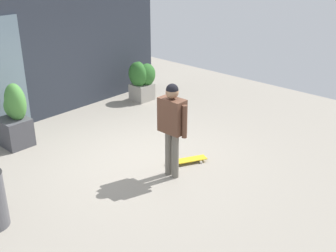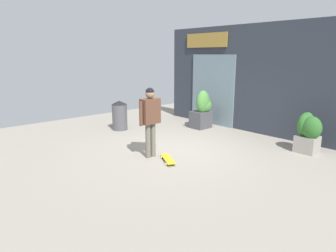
{
  "view_description": "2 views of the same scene",
  "coord_description": "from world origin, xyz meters",
  "px_view_note": "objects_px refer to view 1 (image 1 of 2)",
  "views": [
    {
      "loc": [
        -5.15,
        -5.38,
        3.96
      ],
      "look_at": [
        0.21,
        -0.48,
        0.8
      ],
      "focal_mm": 45.27,
      "sensor_mm": 36.0,
      "label": 1
    },
    {
      "loc": [
        5.72,
        -5.43,
        2.57
      ],
      "look_at": [
        0.21,
        -0.48,
        0.8
      ],
      "focal_mm": 32.39,
      "sensor_mm": 36.0,
      "label": 2
    }
  ],
  "objects_px": {
    "skateboard": "(187,160)",
    "skateboarder": "(172,121)",
    "planter_box_left": "(141,79)",
    "planter_box_right": "(15,116)"
  },
  "relations": [
    {
      "from": "skateboarder",
      "to": "skateboard",
      "type": "height_order",
      "value": "skateboarder"
    },
    {
      "from": "skateboard",
      "to": "skateboarder",
      "type": "bearing_deg",
      "value": -142.53
    },
    {
      "from": "planter_box_left",
      "to": "skateboarder",
      "type": "bearing_deg",
      "value": -126.64
    },
    {
      "from": "skateboard",
      "to": "planter_box_right",
      "type": "height_order",
      "value": "planter_box_right"
    },
    {
      "from": "skateboard",
      "to": "planter_box_right",
      "type": "bearing_deg",
      "value": 146.32
    },
    {
      "from": "skateboard",
      "to": "planter_box_right",
      "type": "xyz_separation_m",
      "value": [
        -1.76,
        3.21,
        0.57
      ]
    },
    {
      "from": "skateboarder",
      "to": "planter_box_right",
      "type": "distance_m",
      "value": 3.55
    },
    {
      "from": "skateboarder",
      "to": "skateboard",
      "type": "distance_m",
      "value": 1.18
    },
    {
      "from": "planter_box_left",
      "to": "planter_box_right",
      "type": "height_order",
      "value": "planter_box_right"
    },
    {
      "from": "skateboarder",
      "to": "planter_box_right",
      "type": "height_order",
      "value": "skateboarder"
    }
  ]
}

